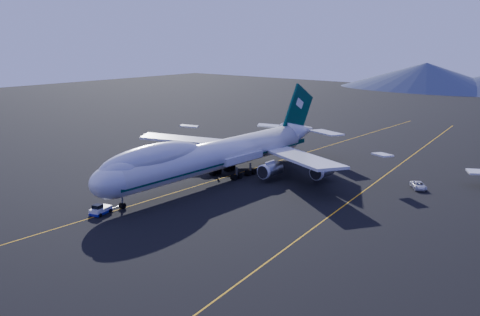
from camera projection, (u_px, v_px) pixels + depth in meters
The scene contains 6 objects.
ground at pixel (217, 180), 119.91m from camera, with size 500.00×500.00×0.00m, color black.
taxiway_line_main at pixel (217, 180), 119.91m from camera, with size 0.25×220.00×0.01m, color orange.
taxiway_line_side at pixel (359, 194), 108.83m from camera, with size 0.25×200.00×0.01m, color orange.
boeing_747 at pixel (217, 154), 118.63m from camera, with size 59.62×72.43×19.37m.
pushback_tug at pixel (101, 211), 96.81m from camera, with size 3.18×4.58×1.82m.
service_van at pixel (419, 185), 112.58m from camera, with size 2.46×5.35×1.49m, color silver.
Camera 1 is at (77.63, -86.06, 31.57)m, focal length 40.00 mm.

